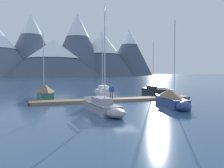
% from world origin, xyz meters
% --- Properties ---
extents(ground_plane, '(700.00, 700.00, 0.00)m').
position_xyz_m(ground_plane, '(0.00, 0.00, 0.00)').
color(ground_plane, '#38567A').
extents(mountain_central_massif, '(66.38, 66.38, 69.46)m').
position_xyz_m(mountain_central_massif, '(-38.47, 237.13, 35.67)').
color(mountain_central_massif, '#4C566B').
rests_on(mountain_central_massif, ground).
extents(mountain_shoulder_ridge, '(93.38, 93.38, 36.00)m').
position_xyz_m(mountain_shoulder_ridge, '(-13.07, 200.22, 19.14)').
color(mountain_shoulder_ridge, '#424C60').
rests_on(mountain_shoulder_ridge, ground).
extents(mountain_east_summit, '(64.95, 64.95, 69.01)m').
position_xyz_m(mountain_east_summit, '(12.13, 222.46, 35.67)').
color(mountain_east_summit, '#4C566B').
rests_on(mountain_east_summit, ground).
extents(mountain_rear_spur, '(77.31, 77.31, 52.02)m').
position_xyz_m(mountain_rear_spur, '(40.33, 227.86, 27.68)').
color(mountain_rear_spur, '#424C60').
rests_on(mountain_rear_spur, ground).
extents(mountain_north_horn, '(58.55, 58.55, 57.65)m').
position_xyz_m(mountain_north_horn, '(77.72, 236.69, 29.56)').
color(mountain_north_horn, '#424C60').
rests_on(mountain_north_horn, ground).
extents(dock, '(20.36, 3.19, 0.30)m').
position_xyz_m(dock, '(0.00, 4.00, 0.15)').
color(dock, '#846B4C').
rests_on(dock, ground).
extents(sailboat_nearest_berth, '(2.76, 5.66, 9.05)m').
position_xyz_m(sailboat_nearest_berth, '(-8.80, 8.69, 0.92)').
color(sailboat_nearest_berth, '#336B56').
rests_on(sailboat_nearest_berth, ground).
extents(sailboat_second_berth, '(2.93, 6.83, 9.16)m').
position_xyz_m(sailboat_second_berth, '(-2.99, -3.27, 0.53)').
color(sailboat_second_berth, '#93939E').
rests_on(sailboat_second_berth, ground).
extents(sailboat_mid_dock_port, '(1.87, 7.75, 8.45)m').
position_xyz_m(sailboat_mid_dock_port, '(-0.43, 10.12, 0.61)').
color(sailboat_mid_dock_port, white).
rests_on(sailboat_mid_dock_port, ground).
extents(sailboat_mid_dock_starboard, '(2.55, 6.78, 8.72)m').
position_xyz_m(sailboat_mid_dock_starboard, '(4.62, -1.43, 0.86)').
color(sailboat_mid_dock_starboard, navy).
rests_on(sailboat_mid_dock_starboard, ground).
extents(sailboat_far_berth, '(2.07, 6.89, 8.42)m').
position_xyz_m(sailboat_far_berth, '(7.74, 10.32, 0.60)').
color(sailboat_far_berth, black).
rests_on(sailboat_far_berth, ground).
extents(person_on_dock, '(0.59, 0.25, 1.69)m').
position_xyz_m(person_on_dock, '(-0.59, 3.85, 1.26)').
color(person_on_dock, brown).
rests_on(person_on_dock, dock).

